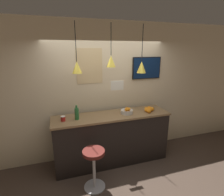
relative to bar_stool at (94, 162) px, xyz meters
The scene contains 14 objects.
ground_plane 0.74m from the bar_stool, ahead, with size 14.00×14.00×0.00m, color #47382D.
back_wall 1.50m from the bar_stool, 63.40° to the left, with size 8.00×0.06×2.90m.
service_counter 0.82m from the bar_stool, 50.38° to the left, with size 2.37×0.61×1.06m.
bar_stool is the anchor object (origin of this frame).
fruit_bowl 1.19m from the bar_stool, 35.51° to the left, with size 0.24×0.24×0.15m.
orange_pile 1.56m from the bar_stool, 24.17° to the left, with size 0.21×0.25×0.09m.
juice_bottle 0.92m from the bar_stool, 106.31° to the left, with size 0.08×0.08×0.28m.
spread_jar 0.95m from the bar_stool, 125.40° to the left, with size 0.08×0.08×0.09m.
pendant_lamp_left 1.67m from the bar_stool, 99.66° to the left, with size 0.18×0.18×0.88m.
pendant_lamp_middle 1.83m from the bar_stool, 52.79° to the left, with size 0.18×0.18×0.79m.
pendant_lamp_right 2.01m from the bar_stool, 30.63° to the left, with size 0.19×0.19×0.93m.
mounted_tv 2.26m from the bar_stool, 34.40° to the left, with size 0.67×0.04×0.48m.
hanging_menu_board 1.38m from the bar_stool, 36.62° to the left, with size 0.24×0.01×0.17m.
wall_poster 1.81m from the bar_stool, 80.48° to the left, with size 0.53×0.01×0.70m.
Camera 1 is at (-1.01, -2.59, 2.34)m, focal length 28.00 mm.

